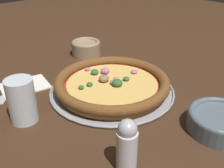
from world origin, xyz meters
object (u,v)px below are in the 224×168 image
(drinking_cup, at_px, (22,101))
(pepper_shaker, at_px, (127,146))
(pizza_tray, at_px, (112,90))
(bowl_near, at_px, (220,121))
(napkin, at_px, (25,85))
(bowl_far, at_px, (86,47))
(pizza, at_px, (112,83))
(fork, at_px, (7,90))

(drinking_cup, relative_size, pepper_shaker, 0.97)
(pizza_tray, bearing_deg, pepper_shaker, 52.33)
(bowl_near, distance_m, drinking_cup, 0.47)
(pizza_tray, bearing_deg, napkin, -49.21)
(pizza_tray, xyz_separation_m, pepper_shaker, (0.19, 0.24, 0.05))
(napkin, relative_size, pepper_shaker, 1.34)
(bowl_near, bearing_deg, bowl_far, -96.18)
(pizza_tray, height_order, napkin, pizza_tray)
(napkin, bearing_deg, bowl_far, -165.39)
(drinking_cup, xyz_separation_m, pepper_shaker, (-0.07, 0.29, 0.00))
(pizza_tray, bearing_deg, pizza, -101.18)
(bowl_near, height_order, bowl_far, bowl_far)
(bowl_near, relative_size, bowl_far, 1.35)
(pizza_tray, xyz_separation_m, napkin, (0.18, -0.21, -0.00))
(napkin, distance_m, fork, 0.05)
(pizza_tray, xyz_separation_m, bowl_near, (-0.06, 0.31, 0.02))
(drinking_cup, distance_m, napkin, 0.19)
(napkin, bearing_deg, drinking_cup, 63.91)
(pizza, bearing_deg, bowl_near, 101.33)
(fork, bearing_deg, drinking_cup, 30.00)
(pizza, height_order, bowl_far, bowl_far)
(fork, bearing_deg, pizza_tray, 85.35)
(bowl_far, distance_m, pepper_shaker, 0.61)
(bowl_far, height_order, fork, bowl_far)
(bowl_far, relative_size, napkin, 0.72)
(pizza_tray, relative_size, napkin, 2.35)
(pizza_tray, distance_m, napkin, 0.27)
(pizza_tray, xyz_separation_m, drinking_cup, (0.26, -0.04, 0.05))
(pizza, bearing_deg, bowl_far, -113.80)
(pizza_tray, height_order, fork, pizza_tray)
(napkin, bearing_deg, pizza_tray, 130.79)
(bowl_near, relative_size, drinking_cup, 1.35)
(bowl_far, xyz_separation_m, pepper_shaker, (0.31, 0.53, 0.03))
(bowl_near, relative_size, pepper_shaker, 1.30)
(fork, bearing_deg, pizza, 85.41)
(pizza_tray, xyz_separation_m, fork, (0.23, -0.22, -0.00))
(drinking_cup, xyz_separation_m, napkin, (-0.08, -0.16, -0.05))
(pizza_tray, relative_size, fork, 2.50)
(fork, height_order, pepper_shaker, pepper_shaker)
(drinking_cup, distance_m, pepper_shaker, 0.29)
(drinking_cup, bearing_deg, pepper_shaker, 103.67)
(bowl_far, bearing_deg, pizza_tray, 66.22)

